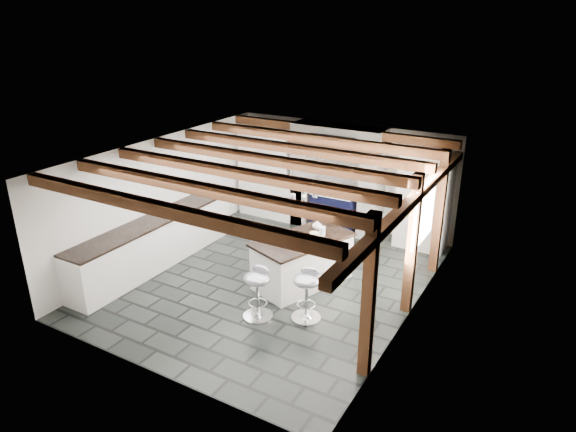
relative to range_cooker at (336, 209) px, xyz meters
The scene contains 6 objects.
ground 2.72m from the range_cooker, 90.00° to the right, with size 6.00×6.00×0.00m, color black.
room_shell 1.52m from the range_cooker, 115.80° to the right, with size 6.00×6.03×6.00m.
range_cooker is the anchor object (origin of this frame).
kitchen_island 2.60m from the range_cooker, 77.84° to the right, with size 1.45×1.96×1.16m.
bar_stool_near 3.69m from the range_cooker, 71.99° to the right, with size 0.52×0.52×0.87m.
bar_stool_far 3.88m from the range_cooker, 83.12° to the right, with size 0.47×0.47×0.87m.
Camera 1 is at (4.33, -6.96, 4.48)m, focal length 32.00 mm.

